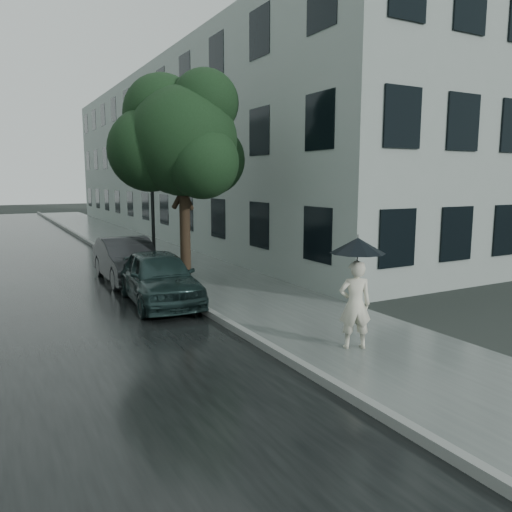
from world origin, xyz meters
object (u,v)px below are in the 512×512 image
car_far (127,260)px  street_tree (182,140)px  pedestrian (355,305)px  car_near (159,277)px  lamp_post (147,190)px

car_far → street_tree: bearing=-51.7°
pedestrian → car_far: 8.40m
street_tree → car_near: 4.00m
street_tree → car_far: street_tree is taller
pedestrian → car_far: bearing=-51.8°
street_tree → lamp_post: street_tree is taller
car_far → car_near: bearing=-89.0°
car_near → lamp_post: bearing=80.0°
lamp_post → car_near: lamp_post is taller
car_near → street_tree: bearing=55.0°
lamp_post → car_far: lamp_post is taller
pedestrian → lamp_post: 10.52m
street_tree → car_far: bearing=127.3°
lamp_post → street_tree: bearing=-77.2°
street_tree → car_near: size_ratio=1.57×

